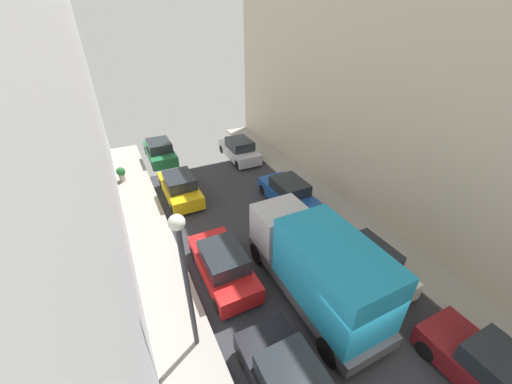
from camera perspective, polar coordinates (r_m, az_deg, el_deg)
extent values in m
plane|color=#2D2D33|center=(11.63, 19.66, -28.11)|extent=(32.00, 32.00, 0.00)
cube|color=gray|center=(14.62, 34.51, -16.93)|extent=(2.00, 44.00, 0.15)
cube|color=#1E2328|center=(9.47, 7.64, -32.33)|extent=(1.56, 2.10, 0.64)
cylinder|color=black|center=(10.79, -2.39, -29.13)|extent=(0.22, 0.64, 0.64)
cylinder|color=black|center=(11.19, 5.73, -25.92)|extent=(0.22, 0.64, 0.64)
cube|color=red|center=(12.94, -6.30, -13.97)|extent=(1.76, 4.20, 0.76)
cube|color=#1E2328|center=(12.35, -6.23, -12.13)|extent=(1.56, 2.10, 0.64)
cylinder|color=black|center=(14.05, -11.59, -11.42)|extent=(0.22, 0.64, 0.64)
cylinder|color=black|center=(14.36, -5.56, -9.71)|extent=(0.22, 0.64, 0.64)
cylinder|color=black|center=(11.97, -7.10, -20.63)|extent=(0.22, 0.64, 0.64)
cylinder|color=black|center=(12.33, 0.06, -18.23)|extent=(0.22, 0.64, 0.64)
cube|color=gold|center=(18.45, -14.20, 0.45)|extent=(1.76, 4.20, 0.76)
cube|color=#1E2328|center=(17.98, -14.36, 2.15)|extent=(1.56, 2.10, 0.64)
cylinder|color=black|center=(19.80, -17.38, 1.42)|extent=(0.22, 0.64, 0.64)
cylinder|color=black|center=(20.02, -13.05, 2.43)|extent=(0.22, 0.64, 0.64)
cylinder|color=black|center=(17.15, -15.34, -3.17)|extent=(0.22, 0.64, 0.64)
cylinder|color=black|center=(17.41, -10.38, -1.94)|extent=(0.22, 0.64, 0.64)
cube|color=#1E6638|center=(23.70, -17.72, 6.99)|extent=(1.76, 4.20, 0.76)
cube|color=#1E2328|center=(23.30, -17.92, 8.43)|extent=(1.56, 2.10, 0.64)
cylinder|color=black|center=(25.13, -20.06, 7.38)|extent=(0.22, 0.64, 0.64)
cylinder|color=black|center=(25.31, -16.59, 8.15)|extent=(0.22, 0.64, 0.64)
cylinder|color=black|center=(22.30, -18.81, 4.61)|extent=(0.22, 0.64, 0.64)
cylinder|color=black|center=(22.49, -14.93, 5.49)|extent=(0.22, 0.64, 0.64)
cube|color=maroon|center=(12.33, 38.46, -26.18)|extent=(1.76, 4.20, 0.76)
cube|color=#1E2328|center=(11.81, 40.33, -24.57)|extent=(1.56, 2.10, 0.64)
cylinder|color=black|center=(12.23, 29.59, -24.62)|extent=(0.22, 0.64, 0.64)
cylinder|color=black|center=(13.24, 33.86, -20.96)|extent=(0.22, 0.64, 0.64)
cube|color=white|center=(13.78, 19.80, -12.67)|extent=(1.76, 4.20, 0.76)
cube|color=#1E2328|center=(13.26, 20.79, -10.84)|extent=(1.56, 2.10, 0.64)
cylinder|color=black|center=(14.28, 13.05, -10.82)|extent=(0.22, 0.64, 0.64)
cylinder|color=black|center=(15.15, 17.75, -8.80)|extent=(0.22, 0.64, 0.64)
cylinder|color=black|center=(12.85, 21.95, -18.69)|extent=(0.22, 0.64, 0.64)
cylinder|color=black|center=(13.81, 26.58, -15.78)|extent=(0.22, 0.64, 0.64)
cube|color=#194799|center=(17.43, 6.04, -0.63)|extent=(1.76, 4.20, 0.76)
cube|color=#1E2328|center=(16.96, 6.43, 1.14)|extent=(1.56, 2.10, 0.64)
cylinder|color=black|center=(18.34, 1.39, 0.48)|extent=(0.22, 0.64, 0.64)
cylinder|color=black|center=(19.03, 5.55, 1.55)|extent=(0.22, 0.64, 0.64)
cylinder|color=black|center=(16.12, 6.53, -4.57)|extent=(0.22, 0.64, 0.64)
cylinder|color=black|center=(16.89, 11.01, -3.14)|extent=(0.22, 0.64, 0.64)
cube|color=silver|center=(22.89, -3.21, 7.62)|extent=(1.76, 4.20, 0.76)
cube|color=#1E2328|center=(22.49, -3.10, 9.11)|extent=(1.56, 2.10, 0.64)
cylinder|color=black|center=(24.04, -6.41, 8.07)|extent=(0.22, 0.64, 0.64)
cylinder|color=black|center=(24.57, -2.98, 8.75)|extent=(0.22, 0.64, 0.64)
cylinder|color=black|center=(21.41, -3.43, 5.20)|extent=(0.22, 0.64, 0.64)
cylinder|color=black|center=(22.00, 0.32, 6.00)|extent=(0.22, 0.64, 0.64)
cube|color=#4C4C51|center=(12.25, 10.41, -16.47)|extent=(2.20, 6.60, 0.50)
cube|color=#B7B7BC|center=(12.95, 4.69, -6.30)|extent=(2.10, 1.80, 1.70)
cube|color=#1E8CB7|center=(10.71, 14.35, -14.58)|extent=(2.24, 4.20, 2.40)
cylinder|color=black|center=(13.58, 0.37, -11.50)|extent=(0.30, 0.96, 0.96)
cylinder|color=black|center=(14.35, 7.46, -9.04)|extent=(0.30, 0.96, 0.96)
cylinder|color=black|center=(10.98, 13.74, -27.26)|extent=(0.30, 0.96, 0.96)
cylinder|color=black|center=(11.92, 21.71, -22.57)|extent=(0.30, 0.96, 0.96)
cylinder|color=#B2A899|center=(21.41, -24.03, 2.51)|extent=(0.37, 0.37, 0.44)
sphere|color=#23602D|center=(21.22, -24.29, 3.56)|extent=(0.56, 0.56, 0.56)
cylinder|color=#333338|center=(9.55, -12.64, -18.29)|extent=(0.16, 0.16, 4.78)
sphere|color=white|center=(7.79, -14.83, -5.63)|extent=(0.44, 0.44, 0.44)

